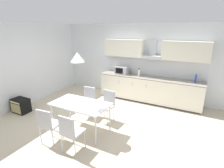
{
  "coord_description": "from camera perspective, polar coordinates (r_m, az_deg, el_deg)",
  "views": [
    {
      "loc": [
        2.45,
        -3.59,
        2.52
      ],
      "look_at": [
        0.24,
        0.63,
        1.0
      ],
      "focal_mm": 28.0,
      "sensor_mm": 36.0,
      "label": 1
    }
  ],
  "objects": [
    {
      "name": "wall_back",
      "position": [
        6.77,
        6.01,
        7.66
      ],
      "size": [
        6.59,
        0.1,
        2.71
      ],
      "primitive_type": "cube",
      "color": "silver",
      "rests_on": "ground_plane"
    },
    {
      "name": "microwave",
      "position": [
        6.55,
        3.31,
        4.59
      ],
      "size": [
        0.48,
        0.35,
        0.28
      ],
      "color": "#ADADB2",
      "rests_on": "kitchen_counter"
    },
    {
      "name": "upper_wall_cabinets",
      "position": [
        6.22,
        13.09,
        10.86
      ],
      "size": [
        3.56,
        0.4,
        0.61
      ],
      "color": "silver"
    },
    {
      "name": "kitchen_counter",
      "position": [
        6.37,
        11.87,
        -1.63
      ],
      "size": [
        3.58,
        0.68,
        0.9
      ],
      "color": "#333333",
      "rests_on": "ground_plane"
    },
    {
      "name": "wall_left",
      "position": [
        6.46,
        -27.67,
        5.26
      ],
      "size": [
        0.1,
        6.15,
        2.71
      ],
      "primitive_type": "cube",
      "color": "silver",
      "rests_on": "ground_plane"
    },
    {
      "name": "bottle_blue",
      "position": [
        6.07,
        25.65,
        1.55
      ],
      "size": [
        0.06,
        0.06,
        0.27
      ],
      "color": "blue",
      "rests_on": "kitchen_counter"
    },
    {
      "name": "dining_table",
      "position": [
        4.42,
        -10.3,
        -6.84
      ],
      "size": [
        1.43,
        0.78,
        0.76
      ],
      "color": "white",
      "rests_on": "ground_plane"
    },
    {
      "name": "ground_plane",
      "position": [
        5.02,
        -5.94,
        -12.64
      ],
      "size": [
        8.24,
        7.69,
        0.02
      ],
      "primitive_type": "cube",
      "color": "beige"
    },
    {
      "name": "chair_far_left",
      "position": [
        5.23,
        -7.86,
        -4.81
      ],
      "size": [
        0.41,
        0.41,
        0.87
      ],
      "color": "#B2B2B7",
      "rests_on": "ground_plane"
    },
    {
      "name": "bottle_white",
      "position": [
        6.27,
        8.77,
        3.66
      ],
      "size": [
        0.08,
        0.08,
        0.29
      ],
      "color": "white",
      "rests_on": "kitchen_counter"
    },
    {
      "name": "chair_near_left",
      "position": [
        4.2,
        -20.21,
        -11.77
      ],
      "size": [
        0.44,
        0.44,
        0.87
      ],
      "color": "#B2B2B7",
      "rests_on": "ground_plane"
    },
    {
      "name": "backsplash_tile",
      "position": [
        6.47,
        13.06,
        5.38
      ],
      "size": [
        3.56,
        0.02,
        0.59
      ],
      "primitive_type": "cube",
      "color": "silver",
      "rests_on": "kitchen_counter"
    },
    {
      "name": "pendant_lamp",
      "position": [
        4.08,
        -11.22,
        8.57
      ],
      "size": [
        0.32,
        0.32,
        0.22
      ],
      "primitive_type": "cone",
      "color": "silver"
    },
    {
      "name": "guitar_amp",
      "position": [
        6.2,
        -27.63,
        -6.24
      ],
      "size": [
        0.52,
        0.37,
        0.44
      ],
      "color": "black",
      "rests_on": "ground_plane"
    },
    {
      "name": "chair_near_right",
      "position": [
        3.8,
        -13.5,
        -14.42
      ],
      "size": [
        0.4,
        0.4,
        0.87
      ],
      "color": "#B2B2B7",
      "rests_on": "ground_plane"
    },
    {
      "name": "chair_far_right",
      "position": [
        4.91,
        -1.59,
        -6.21
      ],
      "size": [
        0.44,
        0.44,
        0.87
      ],
      "color": "#B2B2B7",
      "rests_on": "ground_plane"
    }
  ]
}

